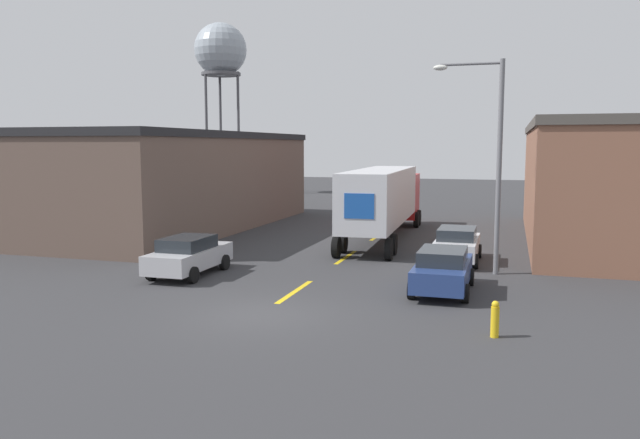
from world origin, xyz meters
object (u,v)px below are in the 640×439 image
object	(u,v)px
semi_truck	(385,197)
fire_hydrant	(495,319)
parked_car_right_mid	(457,244)
parked_car_left_near	(189,255)
water_tower	(221,52)
parked_car_right_near	(443,270)
street_lamp	(491,151)

from	to	relation	value
semi_truck	fire_hydrant	size ratio (longest dim) A/B	14.88
semi_truck	parked_car_right_mid	world-z (taller)	semi_truck
parked_car_left_near	water_tower	bearing A→B (deg)	114.07
parked_car_right_near	parked_car_left_near	world-z (taller)	same
parked_car_right_mid	fire_hydrant	distance (m)	10.83
parked_car_right_near	parked_car_right_mid	world-z (taller)	same
street_lamp	fire_hydrant	size ratio (longest dim) A/B	8.44
parked_car_right_near	water_tower	bearing A→B (deg)	124.82
parked_car_right_near	parked_car_right_mid	bearing A→B (deg)	90.00
parked_car_left_near	street_lamp	distance (m)	12.47
parked_car_right_near	parked_car_left_near	bearing A→B (deg)	179.92
semi_truck	water_tower	distance (m)	38.19
fire_hydrant	parked_car_left_near	bearing A→B (deg)	157.59
parked_car_right_near	fire_hydrant	xyz separation A→B (m)	(1.87, -4.81, -0.30)
parked_car_left_near	street_lamp	bearing A→B (deg)	18.22
parked_car_right_mid	water_tower	bearing A→B (deg)	129.24
fire_hydrant	parked_car_right_near	bearing A→B (deg)	111.26
parked_car_right_near	water_tower	world-z (taller)	water_tower
parked_car_left_near	parked_car_right_mid	xyz separation A→B (m)	(9.82, 5.84, 0.00)
parked_car_right_near	parked_car_left_near	xyz separation A→B (m)	(-9.82, 0.01, 0.00)
semi_truck	parked_car_right_mid	distance (m)	7.47
parked_car_right_near	semi_truck	bearing A→B (deg)	110.38
street_lamp	parked_car_right_near	bearing A→B (deg)	-110.45
parked_car_right_near	street_lamp	size ratio (longest dim) A/B	0.51
parked_car_left_near	water_tower	distance (m)	45.42
fire_hydrant	parked_car_right_mid	bearing A→B (deg)	99.95
parked_car_right_mid	street_lamp	size ratio (longest dim) A/B	0.51
semi_truck	water_tower	world-z (taller)	water_tower
water_tower	parked_car_left_near	bearing A→B (deg)	-65.93
street_lamp	semi_truck	bearing A→B (deg)	125.55
semi_truck	parked_car_left_near	xyz separation A→B (m)	(-5.46, -11.72, -1.51)
parked_car_left_near	street_lamp	world-z (taller)	street_lamp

